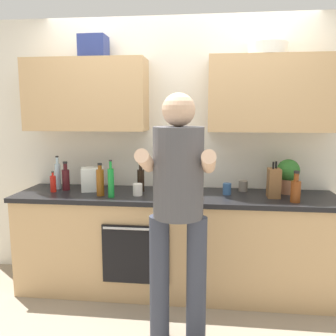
{
  "coord_description": "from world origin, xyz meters",
  "views": [
    {
      "loc": [
        0.29,
        -3.04,
        1.61
      ],
      "look_at": [
        -0.05,
        -0.1,
        1.15
      ],
      "focal_mm": 37.73,
      "sensor_mm": 36.0,
      "label": 1
    }
  ],
  "objects_px": {
    "bottle_vinegar": "(296,190)",
    "bottle_oil": "(167,180)",
    "bottle_soda": "(111,182)",
    "bottle_soy": "(141,179)",
    "cup_coffee": "(138,190)",
    "potted_herb": "(288,174)",
    "cup_tea": "(227,189)",
    "mixing_bowl": "(188,192)",
    "cup_stoneware": "(243,186)",
    "bottle_wine": "(66,178)",
    "person_standing": "(178,200)",
    "bottle_syrup": "(100,182)",
    "knife_block": "(274,183)",
    "bottle_water": "(58,175)",
    "grocery_bag_produce": "(93,179)",
    "bottle_hotsauce": "(53,184)"
  },
  "relations": [
    {
      "from": "bottle_vinegar",
      "to": "bottle_oil",
      "type": "bearing_deg",
      "value": 167.09
    },
    {
      "from": "bottle_oil",
      "to": "bottle_soda",
      "type": "xyz_separation_m",
      "value": [
        -0.45,
        -0.24,
        0.01
      ]
    },
    {
      "from": "bottle_soy",
      "to": "cup_coffee",
      "type": "relative_size",
      "value": 2.74
    },
    {
      "from": "bottle_soda",
      "to": "potted_herb",
      "type": "height_order",
      "value": "bottle_soda"
    },
    {
      "from": "cup_tea",
      "to": "mixing_bowl",
      "type": "distance_m",
      "value": 0.35
    },
    {
      "from": "cup_coffee",
      "to": "cup_stoneware",
      "type": "bearing_deg",
      "value": 16.58
    },
    {
      "from": "bottle_soy",
      "to": "cup_tea",
      "type": "relative_size",
      "value": 2.83
    },
    {
      "from": "bottle_wine",
      "to": "person_standing",
      "type": "bearing_deg",
      "value": -35.11
    },
    {
      "from": "bottle_soy",
      "to": "bottle_soda",
      "type": "relative_size",
      "value": 0.88
    },
    {
      "from": "bottle_syrup",
      "to": "knife_block",
      "type": "xyz_separation_m",
      "value": [
        1.49,
        0.11,
        0.0
      ]
    },
    {
      "from": "potted_herb",
      "to": "bottle_soda",
      "type": "bearing_deg",
      "value": -168.47
    },
    {
      "from": "bottle_syrup",
      "to": "cup_coffee",
      "type": "height_order",
      "value": "bottle_syrup"
    },
    {
      "from": "bottle_oil",
      "to": "mixing_bowl",
      "type": "relative_size",
      "value": 1.28
    },
    {
      "from": "cup_tea",
      "to": "potted_herb",
      "type": "height_order",
      "value": "potted_herb"
    },
    {
      "from": "cup_tea",
      "to": "knife_block",
      "type": "height_order",
      "value": "knife_block"
    },
    {
      "from": "mixing_bowl",
      "to": "bottle_syrup",
      "type": "bearing_deg",
      "value": -174.67
    },
    {
      "from": "bottle_water",
      "to": "cup_tea",
      "type": "bearing_deg",
      "value": -1.88
    },
    {
      "from": "grocery_bag_produce",
      "to": "cup_stoneware",
      "type": "bearing_deg",
      "value": 5.1
    },
    {
      "from": "bottle_water",
      "to": "potted_herb",
      "type": "relative_size",
      "value": 1.02
    },
    {
      "from": "cup_coffee",
      "to": "bottle_oil",
      "type": "bearing_deg",
      "value": 32.97
    },
    {
      "from": "cup_coffee",
      "to": "cup_stoneware",
      "type": "relative_size",
      "value": 1.1
    },
    {
      "from": "cup_tea",
      "to": "potted_herb",
      "type": "distance_m",
      "value": 0.56
    },
    {
      "from": "bottle_vinegar",
      "to": "bottle_soda",
      "type": "xyz_separation_m",
      "value": [
        -1.52,
        0.0,
        0.03
      ]
    },
    {
      "from": "person_standing",
      "to": "potted_herb",
      "type": "distance_m",
      "value": 1.26
    },
    {
      "from": "cup_stoneware",
      "to": "potted_herb",
      "type": "relative_size",
      "value": 0.3
    },
    {
      "from": "bottle_soy",
      "to": "bottle_water",
      "type": "height_order",
      "value": "bottle_water"
    },
    {
      "from": "person_standing",
      "to": "bottle_soda",
      "type": "bearing_deg",
      "value": 138.02
    },
    {
      "from": "bottle_syrup",
      "to": "bottle_oil",
      "type": "bearing_deg",
      "value": 19.48
    },
    {
      "from": "bottle_soda",
      "to": "cup_coffee",
      "type": "distance_m",
      "value": 0.24
    },
    {
      "from": "cup_tea",
      "to": "cup_stoneware",
      "type": "relative_size",
      "value": 1.06
    },
    {
      "from": "cup_coffee",
      "to": "knife_block",
      "type": "distance_m",
      "value": 1.17
    },
    {
      "from": "bottle_oil",
      "to": "bottle_hotsauce",
      "type": "relative_size",
      "value": 1.46
    },
    {
      "from": "person_standing",
      "to": "bottle_hotsauce",
      "type": "bearing_deg",
      "value": 149.84
    },
    {
      "from": "bottle_vinegar",
      "to": "grocery_bag_produce",
      "type": "relative_size",
      "value": 1.2
    },
    {
      "from": "bottle_syrup",
      "to": "mixing_bowl",
      "type": "height_order",
      "value": "bottle_syrup"
    },
    {
      "from": "bottle_syrup",
      "to": "bottle_vinegar",
      "type": "height_order",
      "value": "bottle_syrup"
    },
    {
      "from": "bottle_oil",
      "to": "cup_stoneware",
      "type": "bearing_deg",
      "value": 10.02
    },
    {
      "from": "bottle_soy",
      "to": "bottle_soda",
      "type": "xyz_separation_m",
      "value": [
        -0.21,
        -0.25,
        0.02
      ]
    },
    {
      "from": "bottle_syrup",
      "to": "cup_stoneware",
      "type": "distance_m",
      "value": 1.29
    },
    {
      "from": "bottle_soda",
      "to": "bottle_water",
      "type": "relative_size",
      "value": 1.02
    },
    {
      "from": "knife_block",
      "to": "bottle_wine",
      "type": "bearing_deg",
      "value": 177.71
    },
    {
      "from": "potted_herb",
      "to": "grocery_bag_produce",
      "type": "height_order",
      "value": "potted_herb"
    },
    {
      "from": "bottle_vinegar",
      "to": "potted_herb",
      "type": "bearing_deg",
      "value": 89.22
    },
    {
      "from": "bottle_soda",
      "to": "bottle_hotsauce",
      "type": "xyz_separation_m",
      "value": [
        -0.58,
        0.14,
        -0.05
      ]
    },
    {
      "from": "bottle_oil",
      "to": "bottle_water",
      "type": "xyz_separation_m",
      "value": [
        -1.04,
        0.02,
        0.01
      ]
    },
    {
      "from": "bottle_water",
      "to": "potted_herb",
      "type": "height_order",
      "value": "bottle_water"
    },
    {
      "from": "cup_tea",
      "to": "potted_herb",
      "type": "bearing_deg",
      "value": 10.29
    },
    {
      "from": "bottle_soy",
      "to": "bottle_soda",
      "type": "distance_m",
      "value": 0.33
    },
    {
      "from": "bottle_oil",
      "to": "cup_stoneware",
      "type": "height_order",
      "value": "bottle_oil"
    },
    {
      "from": "bottle_soy",
      "to": "cup_tea",
      "type": "height_order",
      "value": "bottle_soy"
    }
  ]
}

